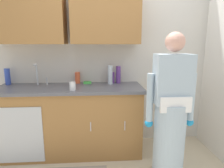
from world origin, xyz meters
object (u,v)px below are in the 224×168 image
at_px(bottle_dish_liquid, 112,77).
at_px(bottle_soap, 118,75).
at_px(person_at_sink, 170,120).
at_px(bottle_water_short, 78,78).
at_px(cup_by_sink, 73,86).
at_px(sink, 38,88).
at_px(bottle_cleaner_spray, 110,75).
at_px(sponge, 87,83).
at_px(bottle_water_tall, 8,77).

height_order(bottle_dish_liquid, bottle_soap, bottle_soap).
height_order(person_at_sink, bottle_water_short, person_at_sink).
distance_m(bottle_water_short, cup_by_sink, 0.44).
bearing_deg(bottle_water_short, bottle_dish_liquid, -2.29).
xyz_separation_m(sink, person_at_sink, (1.59, -0.64, -0.23)).
bearing_deg(cup_by_sink, bottle_soap, 34.00).
height_order(sink, bottle_soap, sink).
relative_size(sink, bottle_cleaner_spray, 1.86).
distance_m(cup_by_sink, sponge, 0.43).
bearing_deg(bottle_cleaner_spray, bottle_dish_liquid, 63.26).
bearing_deg(bottle_dish_liquid, person_at_sink, -56.00).
distance_m(sink, bottle_dish_liquid, 1.04).
height_order(bottle_soap, cup_by_sink, bottle_soap).
xyz_separation_m(bottle_dish_liquid, bottle_cleaner_spray, (-0.04, -0.08, 0.05)).
distance_m(sink, bottle_water_short, 0.57).
height_order(bottle_cleaner_spray, sponge, bottle_cleaner_spray).
relative_size(person_at_sink, cup_by_sink, 15.85).
height_order(bottle_water_short, bottle_water_tall, bottle_water_tall).
xyz_separation_m(sink, sponge, (0.65, 0.19, 0.03)).
bearing_deg(sponge, person_at_sink, -41.43).
relative_size(bottle_water_tall, cup_by_sink, 2.23).
distance_m(bottle_dish_liquid, cup_by_sink, 0.67).
distance_m(person_at_sink, bottle_water_short, 1.42).
xyz_separation_m(bottle_water_tall, bottle_cleaner_spray, (1.44, -0.07, 0.02)).
bearing_deg(bottle_cleaner_spray, cup_by_sink, -144.72).
relative_size(sink, bottle_water_tall, 2.19).
bearing_deg(sink, cup_by_sink, -23.09).
height_order(sink, bottle_water_short, sink).
relative_size(sink, person_at_sink, 0.31).
bearing_deg(sink, bottle_water_tall, 156.38).
xyz_separation_m(bottle_water_short, bottle_dish_liquid, (0.51, -0.02, 0.00)).
height_order(bottle_water_short, cup_by_sink, bottle_water_short).
height_order(sink, bottle_dish_liquid, sink).
xyz_separation_m(bottle_water_tall, cup_by_sink, (0.96, -0.41, -0.06)).
xyz_separation_m(bottle_dish_liquid, bottle_water_tall, (-1.48, -0.01, 0.03)).
relative_size(bottle_water_short, bottle_dish_liquid, 1.00).
bearing_deg(cup_by_sink, person_at_sink, -21.27).
relative_size(bottle_water_short, bottle_soap, 0.66).
height_order(bottle_water_tall, cup_by_sink, bottle_water_tall).
distance_m(bottle_dish_liquid, bottle_cleaner_spray, 0.10).
distance_m(bottle_cleaner_spray, cup_by_sink, 0.60).
bearing_deg(sink, sponge, 16.28).
distance_m(bottle_water_short, bottle_water_tall, 0.97).
bearing_deg(sponge, bottle_water_tall, 179.33).
xyz_separation_m(person_at_sink, sponge, (-0.94, 0.83, 0.26)).
bearing_deg(bottle_cleaner_spray, bottle_water_tall, 177.29).
bearing_deg(bottle_water_tall, cup_by_sink, -23.35).
distance_m(sink, bottle_water_tall, 0.52).
relative_size(sink, bottle_water_short, 3.05).
bearing_deg(cup_by_sink, sink, 156.91).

